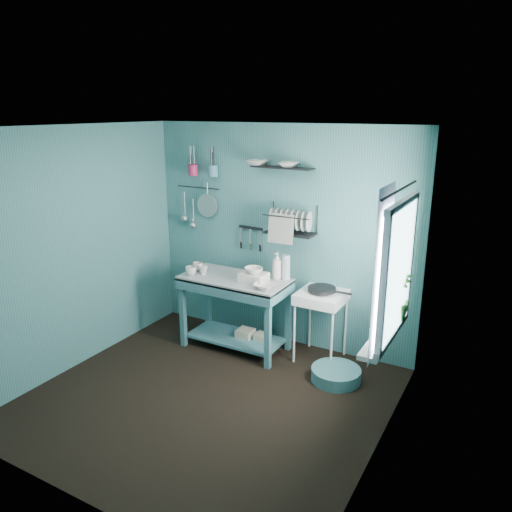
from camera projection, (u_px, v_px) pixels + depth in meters
The scene contains 36 objects.
floor at pixel (208, 398), 4.74m from camera, with size 3.20×3.20×0.00m, color black.
ceiling at pixel (199, 127), 4.03m from camera, with size 3.20×3.20×0.00m, color silver.
wall_back at pixel (280, 237), 5.64m from camera, with size 3.20×3.20×0.00m, color #366D70.
wall_front at pixel (67, 340), 3.13m from camera, with size 3.20×3.20×0.00m, color #366D70.
wall_left at pixel (76, 250), 5.13m from camera, with size 3.00×3.00×0.00m, color #366D70.
wall_right at pixel (385, 308), 3.64m from camera, with size 3.00×3.00×0.00m, color #366D70.
work_counter at pixel (235, 313), 5.64m from camera, with size 1.20×0.60×0.85m, color #386B75.
mug_left at pixel (191, 271), 5.59m from camera, with size 0.12×0.12×0.10m, color silver.
mug_mid at pixel (203, 270), 5.63m from camera, with size 0.10×0.10×0.09m, color silver.
mug_right at pixel (198, 267), 5.74m from camera, with size 0.12×0.12×0.10m, color silver.
wash_tub at pixel (254, 277), 5.37m from camera, with size 0.28×0.22×0.10m, color silver.
tub_bowl at pixel (254, 270), 5.35m from camera, with size 0.20×0.20×0.06m, color silver.
soap_bottle at pixel (277, 266), 5.45m from camera, with size 0.12×0.12×0.30m, color silver.
water_bottle at pixel (286, 267), 5.42m from camera, with size 0.09×0.09×0.28m, color silver.
counter_bowl at pixel (264, 286), 5.17m from camera, with size 0.22×0.22×0.05m, color silver.
hotplate_stand at pixel (320, 326), 5.40m from camera, with size 0.48×0.48×0.77m, color white.
frying_pan at pixel (322, 289), 5.28m from camera, with size 0.30×0.30×0.04m, color black.
knife_strip at pixel (251, 228), 5.77m from camera, with size 0.32×0.02×0.03m, color black.
dish_rack at pixel (290, 220), 5.38m from camera, with size 0.55×0.24×0.32m, color black.
upper_shelf at pixel (282, 168), 5.30m from camera, with size 0.70×0.18×0.01m, color black.
shelf_bowl_left at pixel (257, 164), 5.44m from camera, with size 0.22×0.22×0.05m, color silver.
shelf_bowl_right at pixel (289, 164), 5.25m from camera, with size 0.22×0.22×0.05m, color silver.
utensil_cup_magenta at pixel (193, 170), 5.90m from camera, with size 0.11×0.11×0.13m, color #B5214F.
utensil_cup_teal at pixel (213, 171), 5.77m from camera, with size 0.11×0.11×0.13m, color teal.
colander at pixel (207, 205), 5.96m from camera, with size 0.28×0.28×0.03m, color #A6AAAE.
ladle_outer at pixel (185, 204), 6.14m from camera, with size 0.01×0.01×0.30m, color #A6AAAE.
ladle_inner at pixel (193, 211), 6.10m from camera, with size 0.01×0.01×0.30m, color #A6AAAE.
hook_rail at pixel (198, 187), 5.99m from camera, with size 0.01×0.01×0.60m, color black.
window_glass at pixel (399, 271), 3.98m from camera, with size 1.10×1.10×0.00m, color white.
windowsill at pixel (383, 336), 4.19m from camera, with size 0.16×0.95×0.04m, color white.
curtain at pixel (381, 274), 3.74m from camera, with size 1.35×1.35×0.00m, color silver.
curtain_rod at pixel (400, 190), 3.82m from camera, with size 0.02×0.02×1.05m, color black.
potted_plant at pixel (394, 296), 4.35m from camera, with size 0.27×0.27×0.48m, color #296528.
storage_tin_large at pixel (245, 338), 5.72m from camera, with size 0.18×0.18×0.22m, color tan.
storage_tin_small at pixel (262, 342), 5.66m from camera, with size 0.15×0.15×0.20m, color tan.
floor_basin at pixel (336, 375), 5.04m from camera, with size 0.50×0.50×0.13m, color teal.
Camera 1 is at (2.42, -3.41, 2.65)m, focal length 35.00 mm.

